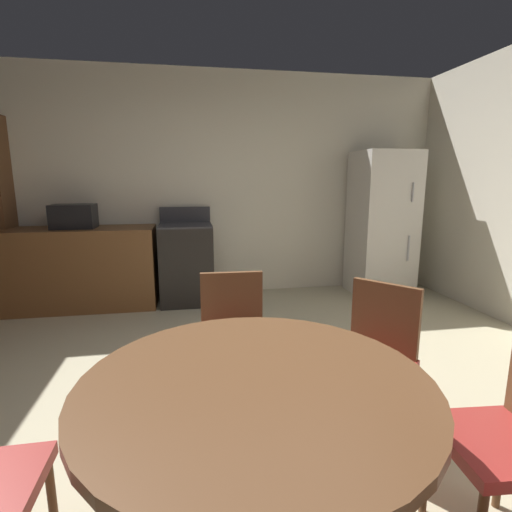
# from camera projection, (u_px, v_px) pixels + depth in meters

# --- Properties ---
(ground_plane) EXTENTS (14.00, 14.00, 0.00)m
(ground_plane) POSITION_uv_depth(u_px,v_px,m) (251.00, 433.00, 2.21)
(ground_plane) COLOR beige
(wall_back) EXTENTS (5.95, 0.12, 2.70)m
(wall_back) POSITION_uv_depth(u_px,v_px,m) (213.00, 186.00, 4.77)
(wall_back) COLOR silver
(wall_back) RESTS_ON ground
(kitchen_counter) EXTENTS (1.97, 0.60, 0.90)m
(kitchen_counter) POSITION_uv_depth(u_px,v_px,m) (64.00, 269.00, 4.28)
(kitchen_counter) COLOR brown
(kitchen_counter) RESTS_ON ground
(oven_range) EXTENTS (0.60, 0.60, 1.10)m
(oven_range) POSITION_uv_depth(u_px,v_px,m) (187.00, 263.00, 4.50)
(oven_range) COLOR black
(oven_range) RESTS_ON ground
(refrigerator) EXTENTS (0.68, 0.68, 1.76)m
(refrigerator) POSITION_uv_depth(u_px,v_px,m) (382.00, 224.00, 4.78)
(refrigerator) COLOR silver
(refrigerator) RESTS_ON ground
(microwave) EXTENTS (0.44, 0.32, 0.26)m
(microwave) POSITION_uv_depth(u_px,v_px,m) (74.00, 216.00, 4.19)
(microwave) COLOR black
(microwave) RESTS_ON kitchen_counter
(dining_table) EXTENTS (1.20, 1.20, 0.76)m
(dining_table) POSITION_uv_depth(u_px,v_px,m) (256.00, 421.00, 1.33)
(dining_table) COLOR brown
(dining_table) RESTS_ON ground
(chair_northeast) EXTENTS (0.56, 0.56, 0.87)m
(chair_northeast) POSITION_uv_depth(u_px,v_px,m) (374.00, 353.00, 2.08)
(chair_northeast) COLOR brown
(chair_northeast) RESTS_ON ground
(chair_north) EXTENTS (0.41, 0.41, 0.87)m
(chair_north) POSITION_uv_depth(u_px,v_px,m) (234.00, 336.00, 2.31)
(chair_north) COLOR brown
(chair_north) RESTS_ON ground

